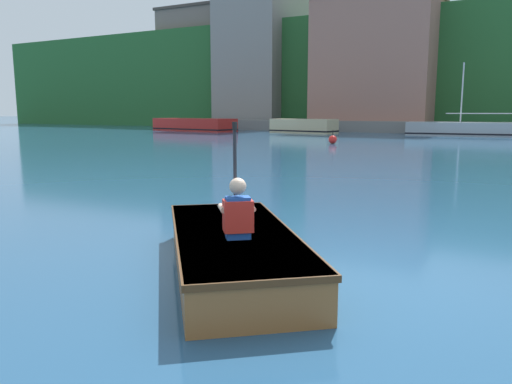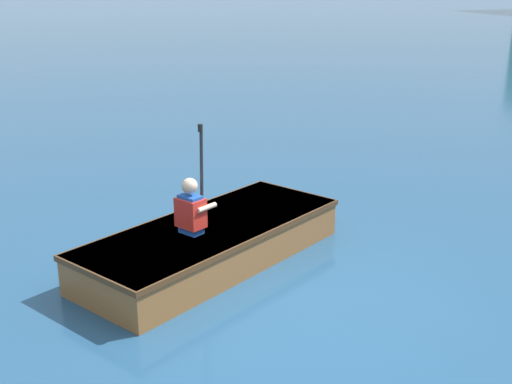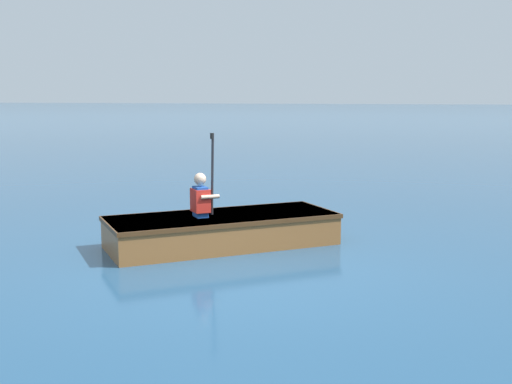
# 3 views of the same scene
# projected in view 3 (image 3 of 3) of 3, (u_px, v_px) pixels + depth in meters

# --- Properties ---
(ground_plane) EXTENTS (300.00, 300.00, 0.00)m
(ground_plane) POSITION_uv_depth(u_px,v_px,m) (239.00, 272.00, 7.73)
(ground_plane) COLOR navy
(rowboat_foreground) EXTENTS (3.00, 3.27, 0.44)m
(rowboat_foreground) POSITION_uv_depth(u_px,v_px,m) (225.00, 228.00, 9.08)
(rowboat_foreground) COLOR #935B2D
(rowboat_foreground) RESTS_ON ground
(person_paddler) EXTENTS (0.46, 0.46, 1.16)m
(person_paddler) POSITION_uv_depth(u_px,v_px,m) (201.00, 197.00, 8.87)
(person_paddler) COLOR #1E4CA5
(person_paddler) RESTS_ON rowboat_foreground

